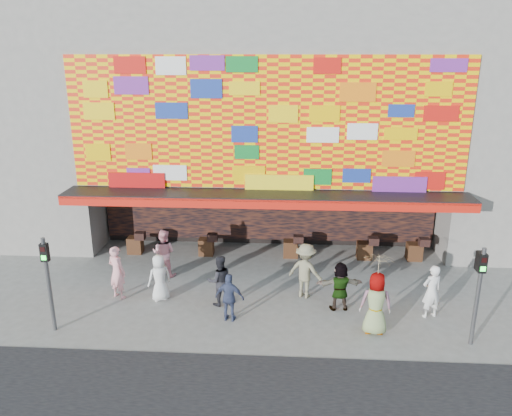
% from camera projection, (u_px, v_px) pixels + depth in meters
% --- Properties ---
extents(ground, '(90.00, 90.00, 0.00)m').
position_uv_depth(ground, '(260.00, 311.00, 16.28)').
color(ground, slate).
rests_on(ground, ground).
extents(shop_building, '(15.20, 9.40, 10.00)m').
position_uv_depth(shop_building, '(270.00, 118.00, 22.47)').
color(shop_building, gray).
rests_on(shop_building, ground).
extents(signal_left, '(0.22, 0.20, 3.00)m').
position_uv_depth(signal_left, '(48.00, 274.00, 14.66)').
color(signal_left, '#59595B').
rests_on(signal_left, ground).
extents(signal_right, '(0.22, 0.20, 3.00)m').
position_uv_depth(signal_right, '(479.00, 286.00, 13.93)').
color(signal_right, '#59595B').
rests_on(signal_right, ground).
extents(ped_a, '(0.95, 0.86, 1.63)m').
position_uv_depth(ped_a, '(160.00, 278.00, 16.82)').
color(ped_a, silver).
rests_on(ped_a, ground).
extents(ped_b, '(0.81, 0.71, 1.88)m').
position_uv_depth(ped_b, '(117.00, 272.00, 16.95)').
color(ped_b, pink).
rests_on(ped_b, ground).
extents(ped_c, '(1.02, 0.91, 1.74)m').
position_uv_depth(ped_c, '(219.00, 281.00, 16.49)').
color(ped_c, '#232228').
rests_on(ped_c, ground).
extents(ped_d, '(1.44, 1.20, 1.93)m').
position_uv_depth(ped_d, '(306.00, 271.00, 16.99)').
color(ped_d, '#797458').
rests_on(ped_d, ground).
extents(ped_e, '(0.98, 0.54, 1.58)m').
position_uv_depth(ped_e, '(230.00, 298.00, 15.52)').
color(ped_e, '#3A4466').
rests_on(ped_e, ground).
extents(ped_f, '(1.57, 0.66, 1.64)m').
position_uv_depth(ped_f, '(340.00, 286.00, 16.19)').
color(ped_f, gray).
rests_on(ped_f, ground).
extents(ped_g, '(0.98, 0.66, 1.94)m').
position_uv_depth(ped_g, '(376.00, 303.00, 14.79)').
color(ped_g, gray).
rests_on(ped_g, ground).
extents(ped_h, '(0.75, 0.62, 1.77)m').
position_uv_depth(ped_h, '(432.00, 291.00, 15.71)').
color(ped_h, white).
rests_on(ped_h, ground).
extents(ped_i, '(0.97, 0.80, 1.81)m').
position_uv_depth(ped_i, '(164.00, 253.00, 18.63)').
color(ped_i, pink).
rests_on(ped_i, ground).
extents(parasol, '(0.91, 0.92, 1.77)m').
position_uv_depth(parasol, '(379.00, 268.00, 14.45)').
color(parasol, beige).
rests_on(parasol, ground).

